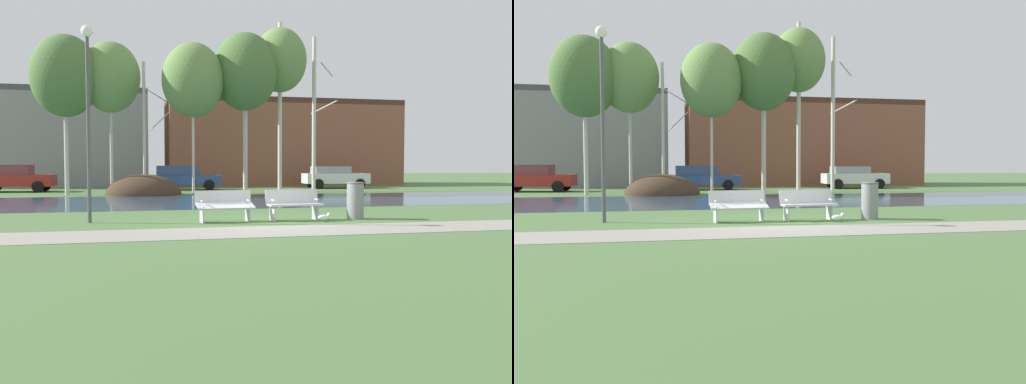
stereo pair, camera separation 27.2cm
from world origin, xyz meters
TOP-DOWN VIEW (x-y plane):
  - ground_plane at (0.00, 10.00)m, footprint 120.00×120.00m
  - paved_path_strip at (0.00, -1.87)m, footprint 60.00×2.08m
  - river_band at (0.00, 8.93)m, footprint 80.00×8.65m
  - soil_mound at (-2.93, 14.40)m, footprint 3.90×3.27m
  - bench_left at (-1.01, 0.52)m, footprint 1.64×0.68m
  - bench_right at (0.99, 0.52)m, footprint 1.64×0.68m
  - trash_bin at (2.84, 0.44)m, footprint 0.52×0.52m
  - seagull at (1.70, -0.08)m, footprint 0.41×0.15m
  - streetlamp at (-4.65, 1.05)m, footprint 0.32×0.32m
  - birch_far_left at (-6.78, 14.98)m, footprint 3.48×3.48m
  - birch_left at (-4.57, 15.43)m, footprint 3.09×3.09m
  - birch_center_left at (-2.82, 14.84)m, footprint 1.55×2.78m
  - birch_center at (-0.37, 14.32)m, footprint 3.25×3.25m
  - birch_center_right at (2.50, 14.67)m, footprint 3.49×3.49m
  - birch_right at (4.61, 15.25)m, footprint 2.98×2.98m
  - birch_far_right at (6.87, 15.88)m, footprint 1.50×2.49m
  - parked_van_nearest_red at (-10.08, 18.99)m, footprint 4.28×2.20m
  - parked_sedan_second_blue at (-0.53, 19.29)m, footprint 4.70×2.28m
  - parked_hatch_third_white at (9.42, 19.33)m, footprint 4.29×2.35m
  - building_grey_warehouse at (-9.07, 27.43)m, footprint 13.33×6.16m
  - building_brick_low at (7.71, 26.34)m, footprint 17.40×6.58m

SIDE VIEW (x-z plane):
  - ground_plane at x=0.00m, z-range 0.00..0.00m
  - soil_mound at x=-2.93m, z-range -1.06..1.06m
  - river_band at x=0.00m, z-range 0.00..0.01m
  - paved_path_strip at x=0.00m, z-range 0.00..0.01m
  - seagull at x=1.70m, z-range 0.01..0.26m
  - bench_left at x=-1.01m, z-range 0.04..0.91m
  - bench_right at x=0.99m, z-range 0.04..0.91m
  - trash_bin at x=2.84m, z-range 0.02..1.09m
  - parked_hatch_third_white at x=9.42m, z-range 0.05..1.48m
  - parked_sedan_second_blue at x=-0.53m, z-range 0.04..1.53m
  - parked_van_nearest_red at x=-10.08m, z-range 0.03..1.59m
  - building_brick_low at x=7.71m, z-range 0.00..6.35m
  - building_grey_warehouse at x=-9.07m, z-range 0.00..6.87m
  - birch_center_left at x=-2.82m, z-range 0.07..6.99m
  - streetlamp at x=-4.65m, z-range 0.90..6.23m
  - birch_far_right at x=6.87m, z-range 0.07..8.97m
  - birch_center at x=-0.37m, z-range 2.01..9.94m
  - birch_far_left at x=-6.78m, z-range 1.98..10.14m
  - birch_left at x=-4.57m, z-range 2.13..10.14m
  - birch_center_right at x=2.50m, z-range 2.21..10.88m
  - birch_right at x=4.61m, z-range 2.61..12.08m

